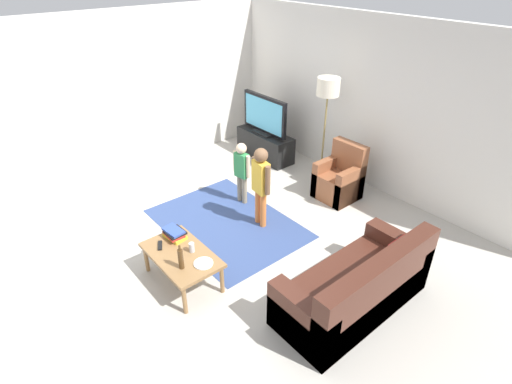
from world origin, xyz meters
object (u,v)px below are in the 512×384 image
object	(u,v)px
book_stack	(174,234)
bottle	(181,259)
tv_stand	(265,145)
child_center	(261,180)
plate	(203,263)
child_near_tv	(242,168)
tv_remote	(160,245)
armchair	(340,180)
tv	(265,115)
floor_lamp	(328,93)
coffee_table	(181,257)
soda_can	(192,247)
couch	(359,290)

from	to	relation	value
book_stack	bottle	world-z (taller)	bottle
tv_stand	bottle	distance (m)	3.85
child_center	plate	bearing A→B (deg)	-65.20
tv_stand	child_near_tv	xyz separation A→B (m)	(1.01, -1.35, 0.36)
bottle	tv_remote	distance (m)	0.51
plate	book_stack	bearing A→B (deg)	-179.81
tv_stand	child_near_tv	size ratio (longest dim) A/B	1.19
child_near_tv	armchair	bearing A→B (deg)	56.39
tv	floor_lamp	bearing A→B (deg)	7.56
coffee_table	book_stack	bearing A→B (deg)	162.49
tv	bottle	world-z (taller)	tv
book_stack	tv_remote	world-z (taller)	book_stack
bottle	child_near_tv	bearing A→B (deg)	123.86
coffee_table	book_stack	size ratio (longest dim) A/B	3.35
tv	soda_can	xyz separation A→B (m)	(2.04, -2.88, -0.37)
bottle	book_stack	bearing A→B (deg)	157.66
tv	bottle	size ratio (longest dim) A/B	3.54
armchair	soda_can	bearing A→B (deg)	-86.92
couch	tv_remote	world-z (taller)	couch
tv_stand	armchair	world-z (taller)	armchair
coffee_table	plate	world-z (taller)	plate
bottle	couch	bearing A→B (deg)	44.06
couch	coffee_table	bearing A→B (deg)	-142.67
child_center	book_stack	bearing A→B (deg)	-89.51
soda_can	tv_stand	bearing A→B (deg)	125.11
tv_stand	armchair	size ratio (longest dim) A/B	1.33
couch	floor_lamp	distance (m)	3.26
book_stack	plate	distance (m)	0.63
armchair	book_stack	world-z (taller)	armchair
bottle	tv	bearing A→B (deg)	125.31
tv	couch	size ratio (longest dim) A/B	0.61
tv_stand	floor_lamp	world-z (taller)	floor_lamp
child_center	coffee_table	world-z (taller)	child_center
bottle	tv_remote	size ratio (longest dim) A/B	1.83
soda_can	plate	xyz separation A→B (m)	(0.27, -0.02, -0.05)
armchair	plate	bearing A→B (deg)	-81.62
soda_can	couch	bearing A→B (deg)	35.40
armchair	floor_lamp	distance (m)	1.39
tv_remote	bottle	bearing A→B (deg)	28.79
armchair	tv_remote	size ratio (longest dim) A/B	5.29
book_stack	soda_can	size ratio (longest dim) A/B	2.49
bottle	soda_can	size ratio (longest dim) A/B	2.59
tv_stand	book_stack	bearing A→B (deg)	-60.12
soda_can	floor_lamp	bearing A→B (deg)	103.55
book_stack	tv	bearing A→B (deg)	120.06
child_near_tv	tv_remote	world-z (taller)	child_near_tv
couch	tv_remote	size ratio (longest dim) A/B	10.59
tv_stand	armchair	distance (m)	1.89
plate	armchair	bearing A→B (deg)	98.38
floor_lamp	bottle	xyz separation A→B (m)	(0.91, -3.29, -0.99)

